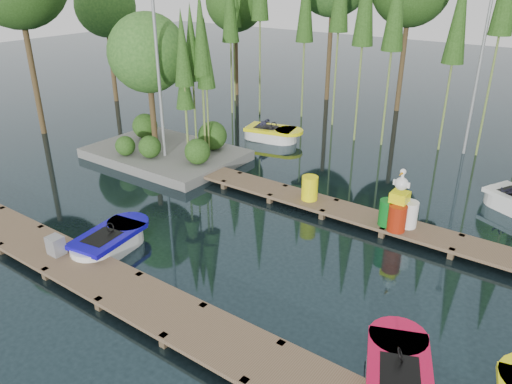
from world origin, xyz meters
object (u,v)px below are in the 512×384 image
Objects in this scene: boat_yellow_far at (271,134)px; yellow_barrel at (310,188)px; boat_red at (398,375)px; island at (160,81)px; boat_blue at (110,242)px; utility_cabinet at (56,245)px; drum_cluster at (398,211)px.

yellow_barrel is at bearing -37.77° from boat_yellow_far.
island is at bearing 130.51° from boat_red.
boat_blue is 0.92× the size of boat_yellow_far.
yellow_barrel is (3.78, 7.00, 0.15)m from utility_cabinet.
utility_cabinet is 7.96m from yellow_barrel.
island is at bearing 174.95° from drum_cluster.
drum_cluster is (10.63, -0.94, -2.34)m from island.
boat_yellow_far reaches higher than boat_red.
boat_yellow_far is at bearing 111.04° from boat_red.
drum_cluster is at bearing -25.21° from boat_yellow_far.
utility_cabinet is (-9.12, -1.23, 0.30)m from boat_red.
utility_cabinet is at bearing 165.18° from boat_red.
yellow_barrel is at bearing -5.98° from island.
island is 5.79m from boat_yellow_far.
yellow_barrel is at bearing 110.27° from boat_red.
boat_blue is at bearing -138.37° from drum_cluster.
island is 14.75m from boat_red.
boat_red is at bearing -38.62° from boat_yellow_far.
yellow_barrel is 0.44× the size of drum_cluster.
utility_cabinet is 9.71m from drum_cluster.
boat_yellow_far is at bearing 95.80° from utility_cabinet.
boat_yellow_far is 7.18m from yellow_barrel.
drum_cluster reaches higher than boat_red.
boat_red reaches higher than utility_cabinet.
boat_yellow_far is 3.72× the size of yellow_barrel.
island reaches higher than utility_cabinet.
boat_red is at bearing 7.69° from utility_cabinet.
yellow_barrel reaches higher than boat_blue.
boat_yellow_far is (-1.83, 10.84, 0.04)m from boat_blue.
boat_blue is at bearing -72.59° from boat_yellow_far.
yellow_barrel is (5.02, -5.12, 0.41)m from boat_yellow_far.
island is at bearing 174.02° from yellow_barrel.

